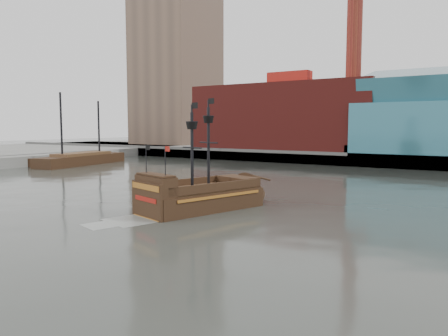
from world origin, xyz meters
The scene contains 7 objects.
ground centered at (0.00, 0.00, 0.00)m, with size 400.00×400.00×0.00m, color #282A25.
promenade_far centered at (0.00, 92.00, 1.00)m, with size 220.00×60.00×2.00m, color slate.
seawall centered at (0.00, 62.50, 1.30)m, with size 220.00×1.00×2.60m, color #4C4C49.
pier centered at (-58.00, 30.00, 1.00)m, with size 6.00×40.00×2.00m, color slate.
skyline centered at (5.21, 84.56, 24.55)m, with size 149.00×45.00×62.00m.
pirate_ship centered at (-2.82, 11.52, 1.00)m, with size 8.31×15.43×11.07m.
docked_vessel centered at (-50.42, 36.49, 0.93)m, with size 8.64×22.01×14.61m.
Camera 1 is at (20.92, -20.50, 7.74)m, focal length 35.00 mm.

